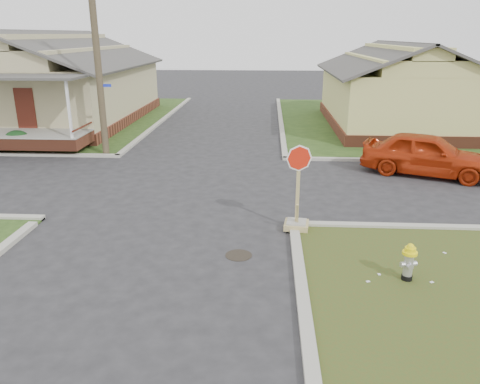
# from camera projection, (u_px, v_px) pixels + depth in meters

# --- Properties ---
(ground) EXTENTS (120.00, 120.00, 0.00)m
(ground) POSITION_uv_depth(u_px,v_px,m) (153.00, 244.00, 11.80)
(ground) COLOR #262628
(ground) RESTS_ON ground
(verge_far_left) EXTENTS (19.00, 19.00, 0.05)m
(verge_far_left) POSITION_uv_depth(u_px,v_px,m) (18.00, 118.00, 29.56)
(verge_far_left) COLOR #274017
(verge_far_left) RESTS_ON ground
(curbs) EXTENTS (80.00, 40.00, 0.12)m
(curbs) POSITION_uv_depth(u_px,v_px,m) (187.00, 184.00, 16.53)
(curbs) COLOR #ABA99A
(curbs) RESTS_ON ground
(manhole) EXTENTS (0.64, 0.64, 0.01)m
(manhole) POSITION_uv_depth(u_px,v_px,m) (239.00, 255.00, 11.20)
(manhole) COLOR black
(manhole) RESTS_ON ground
(corner_house) EXTENTS (10.10, 15.50, 5.30)m
(corner_house) POSITION_uv_depth(u_px,v_px,m) (50.00, 84.00, 27.42)
(corner_house) COLOR brown
(corner_house) RESTS_ON ground
(side_house_yellow) EXTENTS (7.60, 11.60, 4.70)m
(side_house_yellow) POSITION_uv_depth(u_px,v_px,m) (397.00, 88.00, 26.13)
(side_house_yellow) COLOR brown
(side_house_yellow) RESTS_ON ground
(utility_pole) EXTENTS (1.80, 0.28, 9.00)m
(utility_pole) POSITION_uv_depth(u_px,v_px,m) (96.00, 44.00, 18.96)
(utility_pole) COLOR #3D3023
(utility_pole) RESTS_ON ground
(fire_hydrant) EXTENTS (0.31, 0.31, 0.84)m
(fire_hydrant) POSITION_uv_depth(u_px,v_px,m) (409.00, 260.00, 9.86)
(fire_hydrant) COLOR black
(fire_hydrant) RESTS_ON ground
(stop_sign) EXTENTS (0.65, 0.64, 2.31)m
(stop_sign) POSITION_uv_depth(u_px,v_px,m) (297.00, 211.00, 12.51)
(stop_sign) COLOR tan
(stop_sign) RESTS_ON ground
(red_sedan) EXTENTS (5.02, 3.53, 1.59)m
(red_sedan) POSITION_uv_depth(u_px,v_px,m) (427.00, 154.00, 17.40)
(red_sedan) COLOR #B12C0C
(red_sedan) RESTS_ON ground
(hedge_right) EXTENTS (1.32, 1.08, 1.01)m
(hedge_right) POSITION_uv_depth(u_px,v_px,m) (17.00, 141.00, 20.69)
(hedge_right) COLOR #133515
(hedge_right) RESTS_ON verge_far_left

